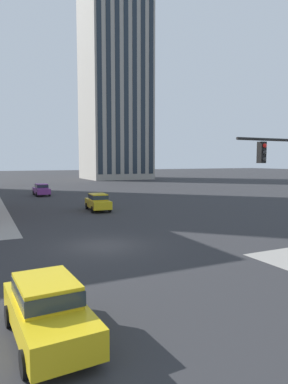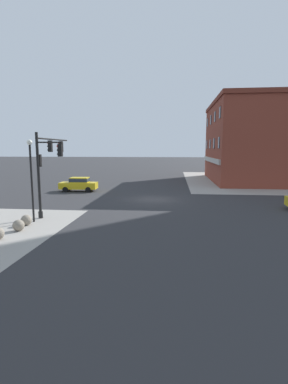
% 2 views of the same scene
% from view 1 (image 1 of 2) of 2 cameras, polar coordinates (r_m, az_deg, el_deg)
% --- Properties ---
extents(ground_plane, '(320.00, 320.00, 0.00)m').
position_cam_1_polar(ground_plane, '(20.31, -6.77, -8.83)').
color(ground_plane, '#2D2D30').
extents(car_main_northbound_near, '(2.17, 4.53, 1.68)m').
position_cam_1_polar(car_main_northbound_near, '(34.16, -7.64, -1.55)').
color(car_main_northbound_near, gold).
rests_on(car_main_northbound_near, ground).
extents(car_main_northbound_far, '(2.07, 4.49, 1.68)m').
position_cam_1_polar(car_main_northbound_far, '(10.24, -15.73, -17.97)').
color(car_main_northbound_far, gold).
rests_on(car_main_northbound_far, ground).
extents(car_main_southbound_near, '(1.95, 4.43, 1.68)m').
position_cam_1_polar(car_main_southbound_near, '(50.50, -16.68, 0.46)').
color(car_main_southbound_near, '#7A3389').
rests_on(car_main_southbound_near, ground).
extents(residential_tower_skyline_right, '(16.45, 16.17, 80.41)m').
position_cam_1_polar(residential_tower_skyline_right, '(100.86, -4.94, 25.69)').
color(residential_tower_skyline_right, '#9E998E').
rests_on(residential_tower_skyline_right, ground).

